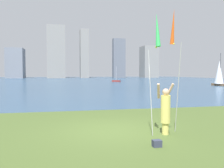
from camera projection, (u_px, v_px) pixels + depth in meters
name	position (u px, v px, depth m)	size (l,w,h in m)	color
ground	(70.00, 82.00, 58.70)	(120.00, 138.00, 0.12)	#475B28
person	(165.00, 109.00, 8.24)	(0.66, 0.49, 1.81)	#D8CC66
kite_flag_left	(157.00, 34.00, 7.59)	(0.16, 0.98, 4.10)	#B2B2B7
kite_flag_right	(173.00, 30.00, 8.72)	(0.16, 0.81, 4.54)	#B2B2B7
bag	(157.00, 143.00, 6.88)	(0.26, 0.20, 0.20)	#33384C
sailboat_0	(219.00, 73.00, 39.44)	(1.83, 3.05, 5.43)	brown
sailboat_4	(116.00, 81.00, 56.94)	(1.94, 2.01, 3.87)	maroon
skyline_tower_1	(15.00, 63.00, 98.00)	(6.85, 7.98, 12.37)	gray
skyline_tower_2	(56.00, 52.00, 97.32)	(7.29, 6.20, 21.55)	gray
skyline_tower_3	(84.00, 54.00, 101.73)	(3.57, 5.72, 20.79)	gray
skyline_tower_4	(119.00, 58.00, 104.12)	(5.38, 3.06, 17.23)	slate
skyline_tower_5	(149.00, 62.00, 108.37)	(6.81, 7.79, 14.32)	gray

